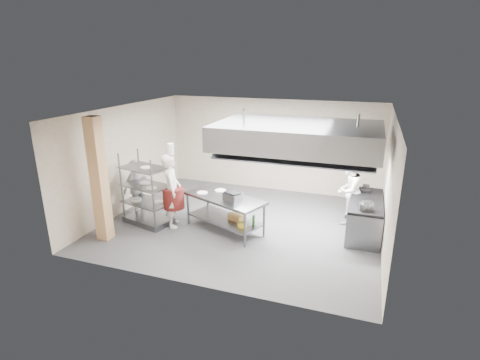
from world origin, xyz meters
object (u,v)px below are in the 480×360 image
(cooking_range, at_px, (365,217))
(griddle, at_px, (233,197))
(pass_rack, at_px, (146,189))
(chef_line, at_px, (348,191))
(chef_plating, at_px, (137,187))
(stockpot, at_px, (367,206))
(island, at_px, (225,213))
(chef_head, at_px, (172,191))

(cooking_range, distance_m, griddle, 3.36)
(pass_rack, height_order, chef_line, pass_rack)
(chef_plating, height_order, stockpot, chef_plating)
(cooking_range, xyz_separation_m, griddle, (-3.09, -1.18, 0.59))
(chef_line, bearing_deg, chef_plating, -52.05)
(cooking_range, bearing_deg, island, -163.53)
(griddle, relative_size, stockpot, 1.52)
(chef_line, relative_size, griddle, 4.43)
(chef_line, relative_size, chef_plating, 1.13)
(pass_rack, xyz_separation_m, chef_head, (0.72, 0.07, 0.02))
(cooking_range, height_order, stockpot, stockpot)
(pass_rack, bearing_deg, griddle, 16.33)
(island, xyz_separation_m, cooking_range, (3.38, 1.00, -0.04))
(pass_rack, distance_m, stockpot, 5.54)
(pass_rack, bearing_deg, stockpot, 20.68)
(chef_line, height_order, stockpot, chef_line)
(chef_plating, bearing_deg, chef_head, 85.90)
(chef_head, relative_size, chef_plating, 1.22)
(cooking_range, relative_size, chef_line, 1.11)
(cooking_range, relative_size, chef_plating, 1.25)
(pass_rack, relative_size, chef_plating, 1.19)
(island, height_order, pass_rack, pass_rack)
(chef_line, bearing_deg, island, -37.87)
(pass_rack, relative_size, griddle, 4.68)
(chef_plating, bearing_deg, stockpot, 103.10)
(island, xyz_separation_m, pass_rack, (-2.10, -0.25, 0.50))
(chef_head, relative_size, stockpot, 7.26)
(cooking_range, xyz_separation_m, stockpot, (0.02, -0.66, 0.57))
(island, height_order, chef_line, chef_line)
(island, height_order, stockpot, stockpot)
(pass_rack, height_order, griddle, pass_rack)
(cooking_range, bearing_deg, chef_line, 132.66)
(stockpot, bearing_deg, cooking_range, 91.83)
(stockpot, bearing_deg, chef_line, 113.06)
(stockpot, bearing_deg, island, -174.22)
(island, distance_m, griddle, 0.65)
(pass_rack, bearing_deg, cooking_range, 27.36)
(island, height_order, chef_plating, chef_plating)
(chef_head, relative_size, chef_line, 1.08)
(chef_head, height_order, griddle, chef_head)
(griddle, bearing_deg, stockpot, 34.75)
(chef_plating, distance_m, stockpot, 6.11)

